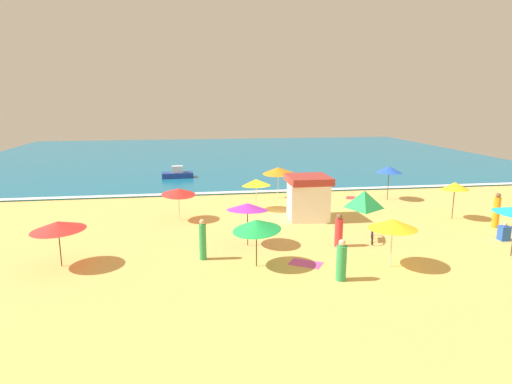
# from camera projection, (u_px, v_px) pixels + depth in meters

# --- Properties ---
(ground_plane) EXTENTS (60.00, 60.00, 0.00)m
(ground_plane) POSITION_uv_depth(u_px,v_px,m) (284.00, 214.00, 26.21)
(ground_plane) COLOR #EDBC60
(ocean_water) EXTENTS (60.00, 44.00, 0.10)m
(ocean_water) POSITION_uv_depth(u_px,v_px,m) (235.00, 155.00, 53.26)
(ocean_water) COLOR #146B93
(ocean_water) RESTS_ON ground_plane
(wave_breaker_foam) EXTENTS (57.00, 0.70, 0.01)m
(wave_breaker_foam) POSITION_uv_depth(u_px,v_px,m) (266.00, 191.00, 32.27)
(wave_breaker_foam) COLOR white
(wave_breaker_foam) RESTS_ON ocean_water
(lifeguard_cabana) EXTENTS (2.40, 2.48, 2.51)m
(lifeguard_cabana) POSITION_uv_depth(u_px,v_px,m) (308.00, 197.00, 25.03)
(lifeguard_cabana) COLOR white
(lifeguard_cabana) RESTS_ON ground_plane
(beach_umbrella_0) EXTENTS (2.66, 2.65, 1.98)m
(beach_umbrella_0) POSITION_uv_depth(u_px,v_px,m) (58.00, 226.00, 17.70)
(beach_umbrella_0) COLOR #4C3823
(beach_umbrella_0) RESTS_ON ground_plane
(beach_umbrella_1) EXTENTS (2.38, 2.38, 2.06)m
(beach_umbrella_1) POSITION_uv_depth(u_px,v_px,m) (393.00, 224.00, 17.66)
(beach_umbrella_1) COLOR silver
(beach_umbrella_1) RESTS_ON ground_plane
(beach_umbrella_2) EXTENTS (2.55, 2.56, 2.13)m
(beach_umbrella_2) POSITION_uv_depth(u_px,v_px,m) (248.00, 207.00, 20.26)
(beach_umbrella_2) COLOR #4C3823
(beach_umbrella_2) RESTS_ON ground_plane
(beach_umbrella_4) EXTENTS (2.86, 2.85, 2.12)m
(beach_umbrella_4) POSITION_uv_depth(u_px,v_px,m) (256.00, 225.00, 17.71)
(beach_umbrella_4) COLOR #4C3823
(beach_umbrella_4) RESTS_ON ground_plane
(beach_umbrella_5) EXTENTS (2.49, 2.49, 2.00)m
(beach_umbrella_5) POSITION_uv_depth(u_px,v_px,m) (256.00, 182.00, 26.89)
(beach_umbrella_5) COLOR silver
(beach_umbrella_5) RESTS_ON ground_plane
(beach_umbrella_6) EXTENTS (2.43, 2.43, 2.35)m
(beach_umbrella_6) POSITION_uv_depth(u_px,v_px,m) (389.00, 169.00, 29.56)
(beach_umbrella_6) COLOR #4C3823
(beach_umbrella_6) RESTS_ON ground_plane
(beach_umbrella_7) EXTENTS (2.51, 2.53, 1.96)m
(beach_umbrella_7) POSITION_uv_depth(u_px,v_px,m) (179.00, 191.00, 24.57)
(beach_umbrella_7) COLOR silver
(beach_umbrella_7) RESTS_ON ground_plane
(beach_umbrella_8) EXTENTS (2.09, 2.10, 2.21)m
(beach_umbrella_8) POSITION_uv_depth(u_px,v_px,m) (455.00, 186.00, 24.79)
(beach_umbrella_8) COLOR #4C3823
(beach_umbrella_8) RESTS_ON ground_plane
(beach_umbrella_9) EXTENTS (3.03, 3.03, 2.25)m
(beach_umbrella_9) POSITION_uv_depth(u_px,v_px,m) (278.00, 170.00, 30.16)
(beach_umbrella_9) COLOR silver
(beach_umbrella_9) RESTS_ON ground_plane
(beach_tent) EXTENTS (2.46, 2.77, 1.13)m
(beach_tent) POSITION_uv_depth(u_px,v_px,m) (364.00, 199.00, 27.63)
(beach_tent) COLOR green
(beach_tent) RESTS_ON ground_plane
(parked_bicycle) EXTENTS (0.75, 1.70, 0.76)m
(parked_bicycle) POSITION_uv_depth(u_px,v_px,m) (372.00, 233.00, 21.28)
(parked_bicycle) COLOR black
(parked_bicycle) RESTS_ON ground_plane
(beachgoer_0) EXTENTS (0.47, 0.47, 0.92)m
(beachgoer_0) POSITION_uv_depth(u_px,v_px,m) (504.00, 233.00, 21.30)
(beachgoer_0) COLOR blue
(beachgoer_0) RESTS_ON ground_plane
(beachgoer_1) EXTENTS (0.37, 0.37, 1.91)m
(beachgoer_1) POSITION_uv_depth(u_px,v_px,m) (496.00, 211.00, 23.36)
(beachgoer_1) COLOR orange
(beachgoer_1) RESTS_ON ground_plane
(beachgoer_2) EXTENTS (0.46, 0.46, 1.64)m
(beachgoer_2) POSITION_uv_depth(u_px,v_px,m) (341.00, 261.00, 16.54)
(beachgoer_2) COLOR green
(beachgoer_2) RESTS_ON ground_plane
(beachgoer_3) EXTENTS (0.44, 0.44, 1.80)m
(beachgoer_3) POSITION_uv_depth(u_px,v_px,m) (203.00, 240.00, 18.68)
(beachgoer_3) COLOR green
(beachgoer_3) RESTS_ON ground_plane
(beachgoer_4) EXTENTS (0.47, 0.47, 1.58)m
(beachgoer_4) POSITION_uv_depth(u_px,v_px,m) (339.00, 231.00, 20.38)
(beachgoer_4) COLOR red
(beachgoer_4) RESTS_ON ground_plane
(beach_towel_0) EXTENTS (1.56, 1.40, 0.01)m
(beach_towel_0) POSITION_uv_depth(u_px,v_px,m) (306.00, 263.00, 18.35)
(beach_towel_0) COLOR #D84CA5
(beach_towel_0) RESTS_ON ground_plane
(beach_towel_1) EXTENTS (1.78, 1.51, 0.01)m
(beach_towel_1) POSITION_uv_depth(u_px,v_px,m) (357.00, 198.00, 30.42)
(beach_towel_1) COLOR red
(beach_towel_1) RESTS_ON ground_plane
(small_boat_0) EXTENTS (2.73, 1.32, 1.03)m
(small_boat_0) POSITION_uv_depth(u_px,v_px,m) (178.00, 174.00, 37.80)
(small_boat_0) COLOR navy
(small_boat_0) RESTS_ON ocean_water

